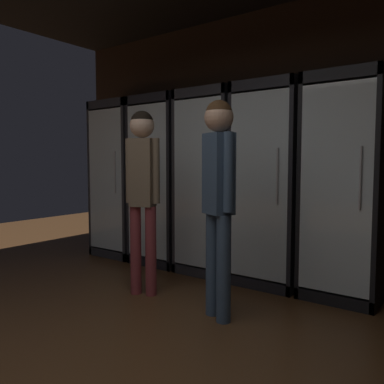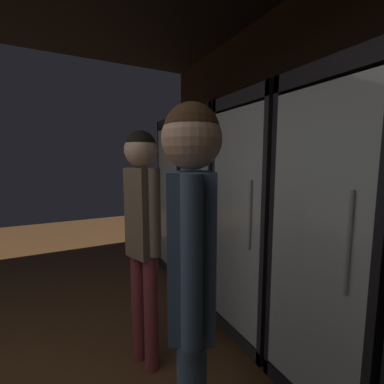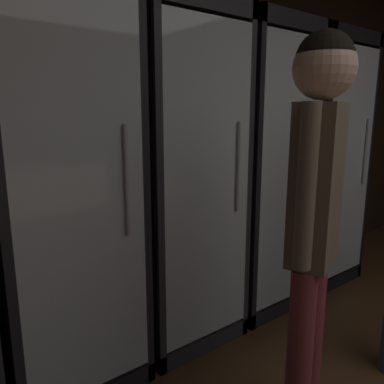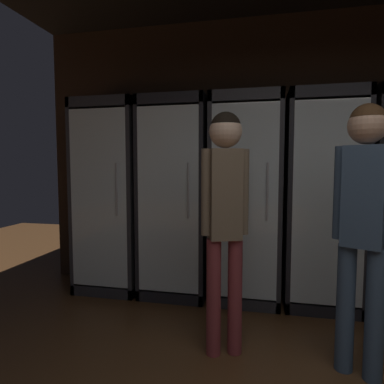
{
  "view_description": "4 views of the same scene",
  "coord_description": "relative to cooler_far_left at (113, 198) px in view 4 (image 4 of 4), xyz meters",
  "views": [
    {
      "loc": [
        1.59,
        -0.86,
        1.21
      ],
      "look_at": [
        -0.88,
        2.48,
        0.89
      ],
      "focal_mm": 36.95,
      "sensor_mm": 36.0,
      "label": 1
    },
    {
      "loc": [
        0.81,
        1.23,
        1.46
      ],
      "look_at": [
        -1.34,
        2.34,
        1.17
      ],
      "focal_mm": 24.13,
      "sensor_mm": 36.0,
      "label": 2
    },
    {
      "loc": [
        -2.07,
        0.92,
        1.38
      ],
      "look_at": [
        -0.65,
        2.73,
        0.89
      ],
      "focal_mm": 35.39,
      "sensor_mm": 36.0,
      "label": 3
    },
    {
      "loc": [
        -0.62,
        -0.48,
        1.3
      ],
      "look_at": [
        -1.3,
        2.67,
        1.05
      ],
      "focal_mm": 30.8,
      "sensor_mm": 36.0,
      "label": 4
    }
  ],
  "objects": [
    {
      "name": "wall_back",
      "position": [
        2.17,
        0.29,
        0.44
      ],
      "size": [
        6.0,
        0.06,
        2.8
      ],
      "primitive_type": "cube",
      "color": "black",
      "rests_on": "ground"
    },
    {
      "name": "cooler_center",
      "position": [
        1.39,
        -0.0,
        0.0
      ],
      "size": [
        0.66,
        0.59,
        1.97
      ],
      "color": "#2B2B30",
      "rests_on": "ground"
    },
    {
      "name": "cooler_right",
      "position": [
        2.09,
        -0.0,
        0.0
      ],
      "size": [
        0.66,
        0.59,
        1.97
      ],
      "color": "black",
      "rests_on": "ground"
    },
    {
      "name": "shopper_far",
      "position": [
        1.3,
        -1.03,
        0.1
      ],
      "size": [
        0.31,
        0.22,
        1.66
      ],
      "color": "brown",
      "rests_on": "ground"
    },
    {
      "name": "cooler_far_left",
      "position": [
        0.0,
        0.0,
        0.0
      ],
      "size": [
        0.66,
        0.59,
        1.97
      ],
      "color": "#2B2B30",
      "rests_on": "ground"
    },
    {
      "name": "shopper_near",
      "position": [
        2.15,
        -1.09,
        0.08
      ],
      "size": [
        0.32,
        0.25,
        1.67
      ],
      "color": "#384C66",
      "rests_on": "ground"
    },
    {
      "name": "cooler_left",
      "position": [
        0.7,
        -0.0,
        -0.0
      ],
      "size": [
        0.66,
        0.59,
        1.97
      ],
      "color": "black",
      "rests_on": "ground"
    }
  ]
}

